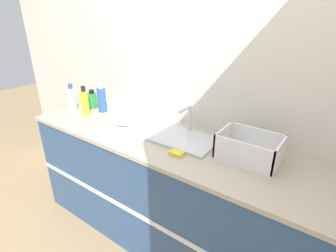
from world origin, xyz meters
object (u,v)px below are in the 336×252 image
object	(u,v)px
bottle_blue	(102,99)
bottle_green	(93,100)
sink	(179,137)
bottle_clear	(72,99)
dish_rack	(249,150)
paper_towel_roll	(122,110)
bottle_yellow	(85,102)

from	to	relation	value
bottle_blue	bottle_green	distance (m)	0.17
sink	bottle_green	bearing A→B (deg)	175.82
bottle_clear	bottle_blue	size ratio (longest dim) A/B	0.94
dish_rack	bottle_blue	xyz separation A→B (m)	(-1.40, 0.04, 0.06)
paper_towel_roll	bottle_yellow	world-z (taller)	bottle_yellow
sink	dish_rack	xyz separation A→B (m)	(0.51, 0.02, 0.05)
bottle_green	sink	bearing A→B (deg)	-4.18
dish_rack	bottle_green	xyz separation A→B (m)	(-1.56, 0.06, 0.02)
dish_rack	bottle_yellow	distance (m)	1.47
bottle_clear	dish_rack	bearing A→B (deg)	3.46
bottle_clear	bottle_yellow	xyz separation A→B (m)	(0.18, 0.01, 0.00)
sink	bottle_clear	bearing A→B (deg)	-175.91
sink	bottle_yellow	size ratio (longest dim) A/B	2.12
sink	bottle_clear	distance (m)	1.15
sink	dish_rack	world-z (taller)	sink
dish_rack	sink	bearing A→B (deg)	-177.96
sink	dish_rack	distance (m)	0.51
bottle_green	bottle_yellow	distance (m)	0.18
dish_rack	bottle_clear	bearing A→B (deg)	-176.54
sink	bottle_blue	world-z (taller)	bottle_blue
sink	bottle_blue	xyz separation A→B (m)	(-0.89, 0.06, 0.10)
paper_towel_roll	bottle_green	distance (m)	0.54
bottle_clear	bottle_yellow	distance (m)	0.18
dish_rack	bottle_clear	size ratio (longest dim) A/B	1.45
bottle_clear	bottle_green	distance (m)	0.18
paper_towel_roll	bottle_clear	xyz separation A→B (m)	(-0.61, -0.04, -0.01)
dish_rack	paper_towel_roll	bearing A→B (deg)	-176.46
sink	paper_towel_roll	world-z (taller)	paper_towel_roll
bottle_blue	dish_rack	bearing A→B (deg)	-1.68
bottle_green	paper_towel_roll	bearing A→B (deg)	-13.20
bottle_clear	bottle_blue	bearing A→B (deg)	29.72
dish_rack	bottle_clear	xyz separation A→B (m)	(-1.65, -0.10, 0.05)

